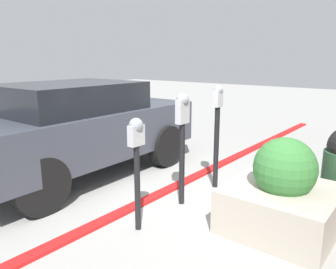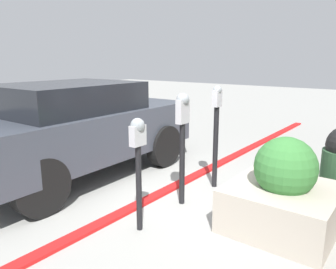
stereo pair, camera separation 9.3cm
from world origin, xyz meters
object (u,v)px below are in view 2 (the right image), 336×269
planter_box (283,194)px  parked_car_front (77,127)px  parking_meter_middle (216,126)px  parking_meter_nearest (138,152)px  parking_meter_second (182,129)px

planter_box → parked_car_front: parked_car_front is taller
parking_meter_middle → planter_box: parking_meter_middle is taller
parking_meter_middle → planter_box: bearing=-117.0°
parking_meter_middle → parked_car_front: size_ratio=0.38×
parking_meter_middle → planter_box: (-0.64, -1.25, -0.55)m
parking_meter_nearest → parking_meter_second: bearing=1.3°
parked_car_front → parking_meter_middle: bearing=-66.8°
parking_meter_second → planter_box: (0.17, -1.30, -0.63)m
parking_meter_second → parked_car_front: parked_car_front is taller
parking_meter_second → parked_car_front: (-0.15, 2.02, -0.20)m
parking_meter_nearest → parking_meter_middle: size_ratio=0.84×
planter_box → parked_car_front: 3.36m
parking_meter_middle → parked_car_front: bearing=114.8°
parking_meter_second → parking_meter_middle: size_ratio=0.97×
parked_car_front → parking_meter_nearest: bearing=-111.2°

